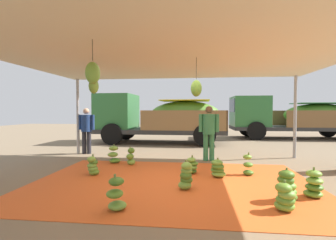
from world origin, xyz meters
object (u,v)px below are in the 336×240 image
banana_bunch_1 (192,166)px  banana_bunch_4 (287,187)px  banana_bunch_7 (218,169)px  worker_1 (209,129)px  banana_bunch_0 (186,176)px  banana_bunch_8 (248,166)px  banana_bunch_5 (131,157)px  banana_bunch_9 (116,195)px  banana_bunch_10 (114,155)px  banana_bunch_6 (93,166)px  cargo_truck_main (159,117)px  banana_bunch_3 (285,198)px  cargo_truck_far (291,117)px  banana_bunch_2 (314,185)px  worker_0 (86,127)px

banana_bunch_1 → banana_bunch_4: 2.38m
banana_bunch_7 → worker_1: (-0.11, 1.97, 0.81)m
banana_bunch_0 → banana_bunch_8: bearing=40.7°
banana_bunch_5 → banana_bunch_9: banana_bunch_9 is taller
banana_bunch_8 → banana_bunch_10: 3.84m
banana_bunch_6 → banana_bunch_7: size_ratio=1.09×
banana_bunch_0 → banana_bunch_4: same height
banana_bunch_0 → banana_bunch_9: bearing=-131.9°
banana_bunch_1 → cargo_truck_main: size_ratio=0.07×
banana_bunch_7 → banana_bunch_10: banana_bunch_10 is taller
banana_bunch_3 → banana_bunch_5: (-3.25, 2.93, 0.02)m
banana_bunch_3 → cargo_truck_far: 11.56m
cargo_truck_main → worker_1: cargo_truck_main is taller
banana_bunch_5 → banana_bunch_7: size_ratio=1.15×
worker_1 → banana_bunch_8: bearing=-63.1°
banana_bunch_9 → banana_bunch_2: bearing=15.8°
banana_bunch_1 → banana_bunch_3: (1.48, -2.16, 0.02)m
banana_bunch_10 → banana_bunch_2: bearing=-28.2°
banana_bunch_7 → cargo_truck_far: 10.19m
cargo_truck_far → worker_0: bearing=-147.1°
banana_bunch_4 → banana_bunch_6: size_ratio=1.15×
banana_bunch_4 → cargo_truck_main: (-3.39, 7.64, 1.01)m
banana_bunch_2 → banana_bunch_10: bearing=151.8°
banana_bunch_0 → banana_bunch_8: 1.93m
banana_bunch_6 → banana_bunch_0: bearing=-19.8°
banana_bunch_3 → banana_bunch_8: 2.18m
banana_bunch_1 → banana_bunch_8: (1.36, 0.02, 0.04)m
worker_0 → banana_bunch_4: bearing=-37.2°
banana_bunch_4 → banana_bunch_10: banana_bunch_4 is taller
banana_bunch_2 → banana_bunch_4: size_ratio=0.94×
banana_bunch_6 → banana_bunch_10: 1.40m
banana_bunch_4 → banana_bunch_8: bearing=99.8°
banana_bunch_7 → cargo_truck_main: size_ratio=0.07×
banana_bunch_5 → banana_bunch_7: banana_bunch_5 is taller
banana_bunch_2 → banana_bunch_0: bearing=174.6°
banana_bunch_7 → cargo_truck_main: (-2.34, 6.19, 1.07)m
banana_bunch_8 → banana_bunch_10: size_ratio=0.98×
banana_bunch_4 → banana_bunch_10: (-4.01, 2.70, -0.02)m
banana_bunch_1 → banana_bunch_4: size_ratio=0.79×
banana_bunch_2 → banana_bunch_5: banana_bunch_2 is taller
cargo_truck_main → banana_bunch_8: bearing=-62.4°
banana_bunch_3 → cargo_truck_main: (-3.20, 8.09, 1.05)m
banana_bunch_3 → banana_bunch_4: bearing=67.5°
banana_bunch_6 → banana_bunch_8: 3.79m
banana_bunch_1 → banana_bunch_5: (-1.77, 0.77, 0.04)m
banana_bunch_0 → worker_0: worker_0 is taller
banana_bunch_0 → worker_0: bearing=135.4°
banana_bunch_9 → banana_bunch_7: bearing=50.7°
banana_bunch_5 → worker_1: (2.28, 0.95, 0.77)m
banana_bunch_3 → worker_0: 7.16m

